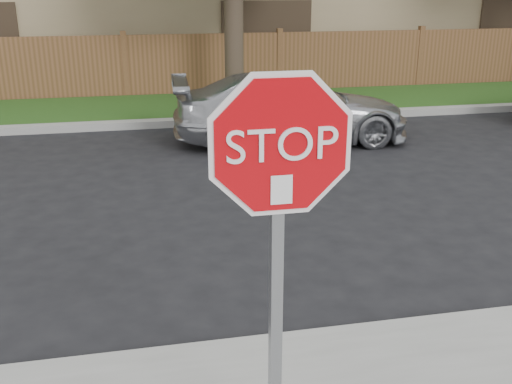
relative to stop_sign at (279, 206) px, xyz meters
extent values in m
plane|color=black|center=(-0.84, 1.48, -1.83)|extent=(90.00, 90.00, 0.00)
cube|color=gray|center=(-0.84, 9.63, -1.75)|extent=(70.00, 0.30, 0.15)
cube|color=#1E4714|center=(-0.84, 11.28, -1.77)|extent=(70.00, 3.00, 0.12)
cube|color=brown|center=(-0.84, 12.88, -1.03)|extent=(70.00, 0.12, 1.60)
cylinder|color=#382B21|center=(1.66, 11.18, 0.13)|extent=(0.44, 0.44, 3.92)
cube|color=gray|center=(0.00, 0.05, -0.58)|extent=(0.06, 0.06, 2.30)
cylinder|color=white|center=(0.00, -0.02, 0.32)|extent=(1.01, 0.02, 1.01)
cylinder|color=#B9070D|center=(0.00, -0.03, 0.32)|extent=(0.93, 0.02, 0.93)
cube|color=white|center=(0.00, -0.05, 0.10)|extent=(0.11, 0.00, 0.15)
imported|color=#AEB0B5|center=(2.18, 7.94, -1.19)|extent=(4.48, 2.02, 1.28)
camera|label=1|loc=(-0.68, -2.74, 1.08)|focal=42.00mm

